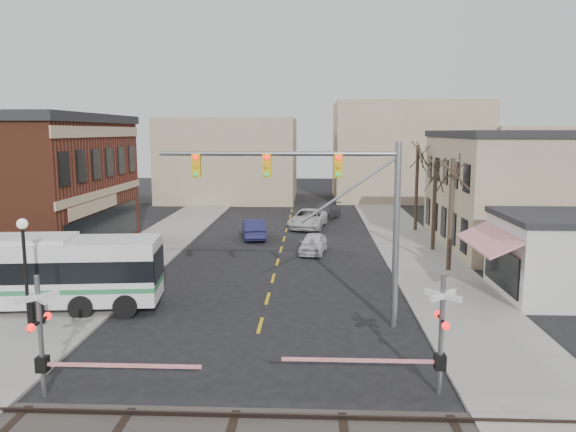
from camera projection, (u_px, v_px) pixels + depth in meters
The scene contains 18 objects.
ground at pixel (256, 342), 22.60m from camera, with size 160.00×160.00×0.00m, color black.
sidewalk_west at pixel (158, 242), 42.77m from camera, with size 5.00×60.00×0.12m, color gray.
sidewalk_east at pixel (409, 244), 41.92m from camera, with size 5.00×60.00×0.12m, color gray.
tree_east_a at pixel (451, 215), 33.46m from camera, with size 0.28×0.28×6.75m.
tree_east_b at pixel (434, 205), 39.41m from camera, with size 0.28×0.28×6.30m.
tree_east_c at pixel (417, 188), 47.24m from camera, with size 0.28×0.28×7.20m.
transit_bus at pixel (16, 272), 26.29m from camera, with size 13.46×4.39×3.40m.
traffic_signal_mast at pixel (331, 195), 23.72m from camera, with size 10.21×0.30×8.00m.
rr_crossing_west at pixel (54, 338), 17.68m from camera, with size 5.60×1.36×4.00m.
rr_crossing_east at pixel (428, 336), 17.89m from camera, with size 5.60×1.36×4.00m.
street_lamp at pixel (24, 253), 22.92m from camera, with size 0.44×0.44×4.81m.
trash_bin at pixel (37, 313), 24.44m from camera, with size 0.60×0.60×0.97m, color black.
car_a at pixel (313, 243), 39.08m from camera, with size 1.63×4.05×1.38m, color silver.
car_b at pixel (254, 229), 44.41m from camera, with size 1.66×4.75×1.56m, color #1C1C46.
car_c at pixel (308, 219), 49.35m from camera, with size 2.71×5.88×1.63m, color #BEBEBE.
car_d at pixel (324, 211), 54.43m from camera, with size 2.08×5.11×1.48m, color #3B3C40.
pedestrian_near at pixel (94, 288), 26.53m from camera, with size 0.72×0.47×1.96m, color #554844.
pedestrian_far at pixel (92, 264), 31.47m from camera, with size 0.93×0.72×1.90m, color #384362.
Camera 1 is at (2.28, -21.50, 8.42)m, focal length 35.00 mm.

